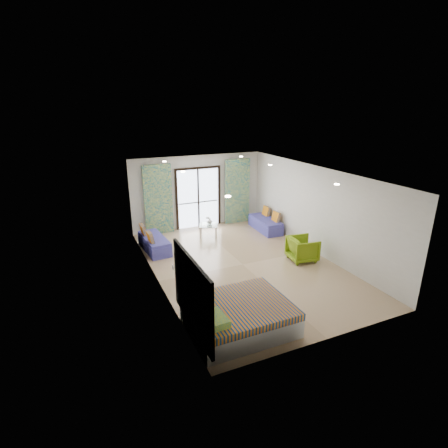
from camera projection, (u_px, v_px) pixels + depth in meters
name	position (u px, v px, depth m)	size (l,w,h in m)	color
floor	(243.00, 264.00, 10.21)	(5.00, 7.50, 0.01)	#937657
ceiling	(244.00, 173.00, 9.33)	(5.00, 7.50, 0.01)	silver
wall_back	(198.00, 192.00, 13.01)	(5.00, 0.01, 2.70)	silver
wall_front	(334.00, 279.00, 6.53)	(5.00, 0.01, 2.70)	silver
wall_left	(155.00, 233.00, 8.81)	(0.01, 7.50, 2.70)	silver
wall_right	(316.00, 210.00, 10.73)	(0.01, 7.50, 2.70)	silver
balcony_door	(198.00, 194.00, 13.02)	(1.76, 0.08, 2.28)	black
balcony_rail	(198.00, 202.00, 13.12)	(1.52, 0.03, 0.04)	#595451
curtain_left	(158.00, 200.00, 12.29)	(1.00, 0.10, 2.50)	white
curtain_right	(237.00, 191.00, 13.48)	(1.00, 0.10, 2.50)	white
downlight_a	(228.00, 196.00, 7.08)	(0.12, 0.12, 0.02)	#FFE0B2
downlight_b	(337.00, 184.00, 8.15)	(0.12, 0.12, 0.02)	#FFE0B2
downlight_c	(183.00, 172.00, 9.67)	(0.12, 0.12, 0.02)	#FFE0B2
downlight_d	(270.00, 165.00, 10.74)	(0.12, 0.12, 0.02)	#FFE0B2
downlight_e	(164.00, 161.00, 11.40)	(0.12, 0.12, 0.02)	#FFE0B2
downlight_f	(241.00, 157.00, 12.47)	(0.12, 0.12, 0.02)	#FFE0B2
headboard	(192.00, 294.00, 6.59)	(0.06, 2.10, 1.50)	black
switch_plate	(173.00, 267.00, 7.67)	(0.02, 0.10, 0.10)	silver
bed	(238.00, 316.00, 7.21)	(2.07, 1.69, 0.71)	silver
daybed_left	(154.00, 243.00, 11.13)	(0.75, 1.66, 0.80)	#413E96
daybed_right	(266.00, 224.00, 12.93)	(0.69, 1.63, 0.79)	#413E96
coffee_table	(208.00, 226.00, 12.34)	(0.82, 0.82, 0.72)	silver
vase	(210.00, 221.00, 12.38)	(0.20, 0.20, 0.20)	white
armchair	(303.00, 248.00, 10.38)	(0.77, 0.72, 0.79)	olive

